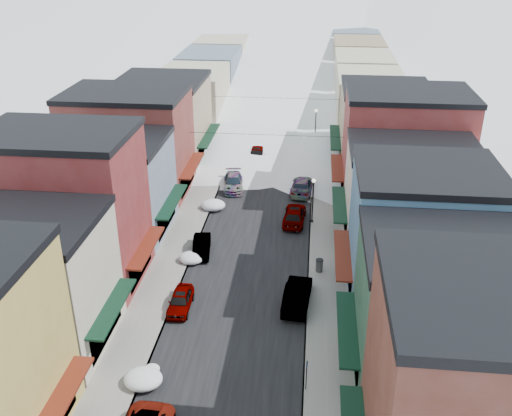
% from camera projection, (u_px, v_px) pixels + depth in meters
% --- Properties ---
extents(road, '(10.00, 160.00, 0.01)m').
position_uv_depth(road, '(278.00, 132.00, 80.44)').
color(road, black).
rests_on(road, ground).
extents(sidewalk_left, '(3.20, 160.00, 0.15)m').
position_uv_depth(sidewalk_left, '(232.00, 130.00, 81.03)').
color(sidewalk_left, gray).
rests_on(sidewalk_left, ground).
extents(sidewalk_right, '(3.20, 160.00, 0.15)m').
position_uv_depth(sidewalk_right, '(325.00, 133.00, 79.79)').
color(sidewalk_right, gray).
rests_on(sidewalk_right, ground).
extents(curb_left, '(0.10, 160.00, 0.15)m').
position_uv_depth(curb_left, '(243.00, 130.00, 80.89)').
color(curb_left, slate).
rests_on(curb_left, ground).
extents(curb_right, '(0.10, 160.00, 0.15)m').
position_uv_depth(curb_right, '(314.00, 133.00, 79.94)').
color(curb_right, slate).
rests_on(curb_right, ground).
extents(bldg_l_cream, '(11.30, 8.20, 9.50)m').
position_uv_depth(bldg_l_cream, '(26.00, 283.00, 37.06)').
color(bldg_l_cream, beige).
rests_on(bldg_l_cream, ground).
extents(bldg_l_brick_near, '(12.30, 8.20, 12.50)m').
position_uv_depth(bldg_l_brick_near, '(65.00, 208.00, 43.62)').
color(bldg_l_brick_near, maroon).
rests_on(bldg_l_brick_near, ground).
extents(bldg_l_grayblue, '(11.30, 9.20, 9.00)m').
position_uv_depth(bldg_l_grayblue, '(111.00, 186.00, 51.95)').
color(bldg_l_grayblue, slate).
rests_on(bldg_l_grayblue, ground).
extents(bldg_l_brick_far, '(13.30, 9.20, 11.00)m').
position_uv_depth(bldg_l_brick_far, '(129.00, 143.00, 59.68)').
color(bldg_l_brick_far, maroon).
rests_on(bldg_l_brick_far, ground).
extents(bldg_l_tan, '(11.30, 11.20, 10.00)m').
position_uv_depth(bldg_l_tan, '(163.00, 120.00, 68.76)').
color(bldg_l_tan, tan).
rests_on(bldg_l_tan, ground).
extents(bldg_r_brick_near, '(12.30, 9.20, 12.50)m').
position_uv_depth(bldg_r_brick_near, '(498.00, 406.00, 25.36)').
color(bldg_r_brick_near, '#5E291E').
rests_on(bldg_r_brick_near, ground).
extents(bldg_r_green, '(11.30, 9.20, 9.50)m').
position_uv_depth(bldg_r_green, '(443.00, 312.00, 34.13)').
color(bldg_r_green, '#234934').
rests_on(bldg_r_green, ground).
extents(bldg_r_blue, '(11.30, 9.20, 10.50)m').
position_uv_depth(bldg_r_blue, '(421.00, 234.00, 41.97)').
color(bldg_r_blue, '#3F6B8F').
rests_on(bldg_r_blue, ground).
extents(bldg_r_cream, '(12.30, 9.20, 9.00)m').
position_uv_depth(bldg_r_cream, '(410.00, 194.00, 50.32)').
color(bldg_r_cream, beige).
rests_on(bldg_r_cream, ground).
extents(bldg_r_brick_far, '(13.30, 9.20, 11.50)m').
position_uv_depth(bldg_r_brick_far, '(404.00, 147.00, 57.79)').
color(bldg_r_brick_far, maroon).
rests_on(bldg_r_brick_far, ground).
extents(bldg_r_tan, '(11.30, 11.20, 9.50)m').
position_uv_depth(bldg_r_tan, '(384.00, 126.00, 67.28)').
color(bldg_r_tan, '#988864').
rests_on(bldg_r_tan, ground).
extents(distant_blocks, '(34.00, 55.00, 8.00)m').
position_uv_depth(distant_blocks, '(288.00, 69.00, 99.32)').
color(distant_blocks, gray).
rests_on(distant_blocks, ground).
extents(overhead_cables, '(16.40, 15.04, 0.04)m').
position_uv_depth(overhead_cables, '(272.00, 114.00, 66.56)').
color(overhead_cables, black).
rests_on(overhead_cables, ground).
extents(car_silver_sedan, '(1.69, 4.01, 1.35)m').
position_uv_depth(car_silver_sedan, '(180.00, 301.00, 42.26)').
color(car_silver_sedan, '#95979C').
rests_on(car_silver_sedan, ground).
extents(car_dark_hatch, '(1.98, 4.29, 1.36)m').
position_uv_depth(car_dark_hatch, '(201.00, 246.00, 49.64)').
color(car_dark_hatch, black).
rests_on(car_dark_hatch, ground).
extents(car_silver_wagon, '(2.77, 5.37, 1.49)m').
position_uv_depth(car_silver_wagon, '(233.00, 182.00, 62.24)').
color(car_silver_wagon, gray).
rests_on(car_silver_wagon, ground).
extents(car_green_sedan, '(2.23, 5.36, 1.72)m').
position_uv_depth(car_green_sedan, '(297.00, 295.00, 42.62)').
color(car_green_sedan, black).
rests_on(car_green_sedan, ground).
extents(car_gray_suv, '(2.30, 5.15, 1.72)m').
position_uv_depth(car_gray_suv, '(294.00, 214.00, 54.84)').
color(car_gray_suv, gray).
rests_on(car_gray_suv, ground).
extents(car_black_sedan, '(2.70, 5.68, 1.60)m').
position_uv_depth(car_black_sedan, '(302.00, 186.00, 61.29)').
color(car_black_sedan, black).
rests_on(car_black_sedan, ground).
extents(car_lane_silver, '(2.15, 5.05, 1.70)m').
position_uv_depth(car_lane_silver, '(257.00, 154.00, 69.86)').
color(car_lane_silver, '#9EA1A6').
rests_on(car_lane_silver, ground).
extents(car_lane_white, '(2.58, 5.47, 1.51)m').
position_uv_depth(car_lane_white, '(297.00, 105.00, 90.14)').
color(car_lane_white, white).
rests_on(car_lane_white, ground).
extents(parking_sign, '(0.09, 0.29, 2.19)m').
position_uv_depth(parking_sign, '(307.00, 373.00, 34.22)').
color(parking_sign, black).
rests_on(parking_sign, sidewalk_right).
extents(trash_can, '(0.63, 0.63, 1.07)m').
position_uv_depth(trash_can, '(319.00, 265.00, 46.74)').
color(trash_can, '#4E5153').
rests_on(trash_can, sidewalk_right).
extents(streetlamp_near, '(0.37, 0.37, 4.47)m').
position_uv_depth(streetlamp_near, '(313.00, 195.00, 53.84)').
color(streetlamp_near, black).
rests_on(streetlamp_near, sidewalk_right).
extents(streetlamp_far, '(0.40, 0.40, 4.84)m').
position_uv_depth(streetlamp_far, '(316.00, 123.00, 73.76)').
color(streetlamp_far, black).
rests_on(streetlamp_far, sidewalk_right).
extents(snow_pile_near, '(2.43, 2.69, 1.03)m').
position_uv_depth(snow_pile_near, '(144.00, 378.00, 35.15)').
color(snow_pile_near, white).
rests_on(snow_pile_near, ground).
extents(snow_pile_mid, '(2.14, 2.52, 0.91)m').
position_uv_depth(snow_pile_mid, '(192.00, 257.00, 48.39)').
color(snow_pile_mid, white).
rests_on(snow_pile_mid, ground).
extents(snow_pile_far, '(2.46, 2.72, 1.04)m').
position_uv_depth(snow_pile_far, '(214.00, 205.00, 57.64)').
color(snow_pile_far, white).
rests_on(snow_pile_far, ground).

